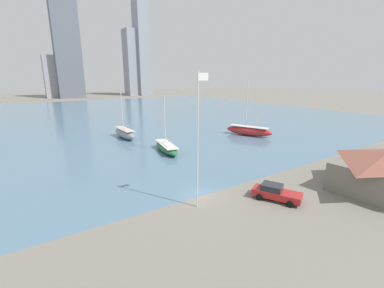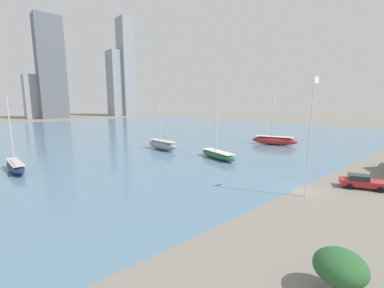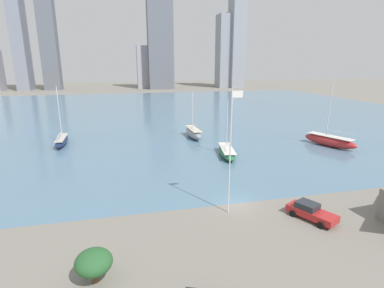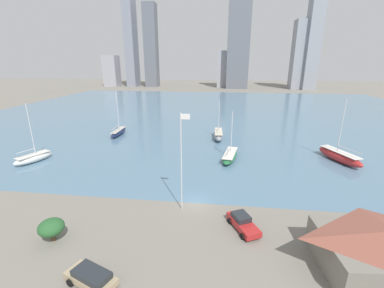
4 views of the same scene
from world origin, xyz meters
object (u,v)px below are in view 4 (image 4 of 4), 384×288
Objects in this scene: sailboat_gray at (218,135)px; parked_pickup_red at (243,223)px; sailboat_navy at (119,132)px; sailboat_green at (230,156)px; sailboat_red at (339,156)px; flag_pole at (182,160)px; sailboat_white at (33,158)px; parked_wagon_tan at (91,277)px.

parked_pickup_red is at bearing -86.69° from sailboat_gray.
sailboat_navy is at bearing 177.21° from sailboat_gray.
sailboat_gray is 14.86m from sailboat_green.
sailboat_red is 32.76m from parked_pickup_red.
sailboat_white is (-32.88, 13.69, -6.41)m from flag_pole.
sailboat_gray is 49.48m from parked_wagon_tan.
sailboat_red is at bearing 30.18° from sailboat_white.
parked_pickup_red reaches higher than parked_wagon_tan.
sailboat_gray is at bearing 111.15° from sailboat_green.
flag_pole reaches higher than sailboat_green.
sailboat_navy is at bearing 102.94° from parked_pickup_red.
sailboat_white is at bearing 130.86° from parked_pickup_red.
sailboat_green is (6.95, 20.21, -6.55)m from flag_pole.
sailboat_gray is at bearing 83.16° from flag_pole.
parked_pickup_red is (1.09, -23.61, 0.08)m from sailboat_green.
sailboat_white is at bearing -114.94° from sailboat_navy.
sailboat_green is at bearing 0.32° from parked_wagon_tan.
sailboat_gray is at bearing -1.41° from sailboat_navy.
sailboat_red is 54.34m from sailboat_navy.
flag_pole is 35.60m from sailboat_gray.
sailboat_red is 62.58m from sailboat_white.
sailboat_white is at bearing -152.80° from sailboat_gray.
sailboat_white is 2.19× the size of parked_wagon_tan.
sailboat_red is (25.02, -13.20, 0.02)m from sailboat_gray.
sailboat_navy is (-23.48, 34.96, -6.46)m from flag_pole.
parked_wagon_tan is (-13.24, -33.77, 0.10)m from sailboat_green.
parked_wagon_tan is (-10.46, -48.36, -0.23)m from sailboat_gray.
sailboat_gray is at bearing 129.45° from sailboat_red.
flag_pole is 2.51× the size of parked_wagon_tan.
sailboat_navy is (-27.66, 0.16, -0.24)m from sailboat_gray.
parked_wagon_tan is (26.60, -27.25, -0.04)m from sailboat_white.
sailboat_navy is 1.16× the size of sailboat_green.
sailboat_white is 38.08m from parked_wagon_tan.
parked_pickup_red is (-21.15, -25.01, -0.27)m from sailboat_red.
sailboat_red is at bearing 13.99° from sailboat_green.
sailboat_red reaches higher than sailboat_gray.
sailboat_gray is (4.18, 34.80, -6.22)m from flag_pole.
sailboat_gray reaches higher than parked_wagon_tan.
sailboat_red reaches higher than parked_pickup_red.
sailboat_navy reaches higher than sailboat_gray.
parked_pickup_red is (8.04, -3.41, -6.47)m from flag_pole.
sailboat_red is 49.96m from parked_wagon_tan.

